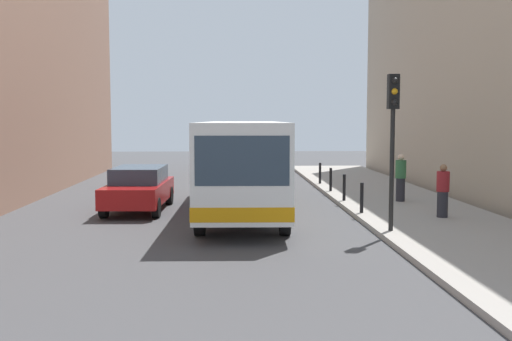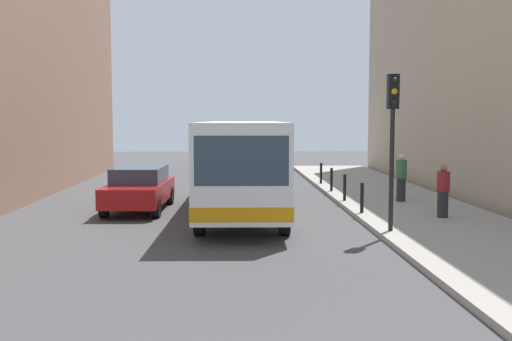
{
  "view_description": "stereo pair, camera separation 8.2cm",
  "coord_description": "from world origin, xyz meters",
  "px_view_note": "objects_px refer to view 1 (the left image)",
  "views": [
    {
      "loc": [
        -0.72,
        -17.51,
        3.09
      ],
      "look_at": [
        0.09,
        0.15,
        1.57
      ],
      "focal_mm": 41.97,
      "sensor_mm": 36.0,
      "label": 1
    },
    {
      "loc": [
        -0.64,
        -17.51,
        3.09
      ],
      "look_at": [
        0.09,
        0.15,
        1.57
      ],
      "focal_mm": 41.97,
      "sensor_mm": 36.0,
      "label": 2
    }
  ],
  "objects_px": {
    "bollard_far": "(331,179)",
    "bollard_farthest": "(320,173)",
    "bollard_near": "(362,198)",
    "bus": "(243,160)",
    "bollard_mid": "(344,187)",
    "pedestrian_mid_sidewalk": "(401,178)",
    "traffic_light": "(393,122)",
    "car_beside_bus": "(139,188)",
    "pedestrian_near_signal": "(443,191)"
  },
  "relations": [
    {
      "from": "pedestrian_near_signal",
      "to": "bollard_far",
      "type": "bearing_deg",
      "value": -127.29
    },
    {
      "from": "bollard_near",
      "to": "bollard_mid",
      "type": "xyz_separation_m",
      "value": [
        0.0,
        2.86,
        0.0
      ]
    },
    {
      "from": "bollard_far",
      "to": "bollard_farthest",
      "type": "height_order",
      "value": "same"
    },
    {
      "from": "traffic_light",
      "to": "bollard_near",
      "type": "bearing_deg",
      "value": 91.88
    },
    {
      "from": "bollard_near",
      "to": "traffic_light",
      "type": "bearing_deg",
      "value": -88.12
    },
    {
      "from": "bollard_near",
      "to": "pedestrian_mid_sidewalk",
      "type": "relative_size",
      "value": 0.56
    },
    {
      "from": "traffic_light",
      "to": "bollard_mid",
      "type": "bearing_deg",
      "value": 90.97
    },
    {
      "from": "bollard_far",
      "to": "pedestrian_near_signal",
      "type": "relative_size",
      "value": 0.59
    },
    {
      "from": "bus",
      "to": "car_beside_bus",
      "type": "distance_m",
      "value": 3.66
    },
    {
      "from": "traffic_light",
      "to": "bollard_far",
      "type": "bearing_deg",
      "value": 90.65
    },
    {
      "from": "bollard_far",
      "to": "pedestrian_mid_sidewalk",
      "type": "distance_m",
      "value": 3.74
    },
    {
      "from": "bus",
      "to": "pedestrian_mid_sidewalk",
      "type": "distance_m",
      "value": 5.87
    },
    {
      "from": "bus",
      "to": "pedestrian_mid_sidewalk",
      "type": "xyz_separation_m",
      "value": [
        5.69,
        1.28,
        -0.72
      ]
    },
    {
      "from": "traffic_light",
      "to": "car_beside_bus",
      "type": "bearing_deg",
      "value": 146.6
    },
    {
      "from": "car_beside_bus",
      "to": "traffic_light",
      "type": "xyz_separation_m",
      "value": [
        7.31,
        -4.82,
        2.22
      ]
    },
    {
      "from": "bus",
      "to": "bollard_mid",
      "type": "relative_size",
      "value": 11.67
    },
    {
      "from": "bus",
      "to": "pedestrian_near_signal",
      "type": "height_order",
      "value": "bus"
    },
    {
      "from": "car_beside_bus",
      "to": "bollard_near",
      "type": "height_order",
      "value": "car_beside_bus"
    },
    {
      "from": "traffic_light",
      "to": "pedestrian_mid_sidewalk",
      "type": "xyz_separation_m",
      "value": [
        1.88,
        5.62,
        -2.0
      ]
    },
    {
      "from": "bus",
      "to": "pedestrian_near_signal",
      "type": "distance_m",
      "value": 6.4
    },
    {
      "from": "traffic_light",
      "to": "bollard_near",
      "type": "relative_size",
      "value": 4.32
    },
    {
      "from": "bollard_near",
      "to": "bollard_mid",
      "type": "relative_size",
      "value": 1.0
    },
    {
      "from": "traffic_light",
      "to": "bollard_far",
      "type": "height_order",
      "value": "traffic_light"
    },
    {
      "from": "car_beside_bus",
      "to": "bollard_far",
      "type": "relative_size",
      "value": 4.7
    },
    {
      "from": "bus",
      "to": "pedestrian_mid_sidewalk",
      "type": "height_order",
      "value": "bus"
    },
    {
      "from": "bollard_far",
      "to": "bus",
      "type": "bearing_deg",
      "value": -129.95
    },
    {
      "from": "traffic_light",
      "to": "bollard_farthest",
      "type": "xyz_separation_m",
      "value": [
        -0.1,
        11.63,
        -2.38
      ]
    },
    {
      "from": "bollard_near",
      "to": "bollard_farthest",
      "type": "distance_m",
      "value": 8.59
    },
    {
      "from": "traffic_light",
      "to": "bus",
      "type": "bearing_deg",
      "value": 131.21
    },
    {
      "from": "bollard_near",
      "to": "bollard_far",
      "type": "xyz_separation_m",
      "value": [
        0.0,
        5.73,
        0.0
      ]
    },
    {
      "from": "pedestrian_mid_sidewalk",
      "to": "pedestrian_near_signal",
      "type": "bearing_deg",
      "value": -54.69
    },
    {
      "from": "car_beside_bus",
      "to": "bollard_near",
      "type": "bearing_deg",
      "value": 168.33
    },
    {
      "from": "bollard_mid",
      "to": "pedestrian_mid_sidewalk",
      "type": "xyz_separation_m",
      "value": [
        1.98,
        -0.28,
        0.38
      ]
    },
    {
      "from": "bollard_farthest",
      "to": "bollard_far",
      "type": "bearing_deg",
      "value": -90.0
    },
    {
      "from": "bollard_mid",
      "to": "bollard_farthest",
      "type": "height_order",
      "value": "same"
    },
    {
      "from": "bollard_farthest",
      "to": "pedestrian_near_signal",
      "type": "bearing_deg",
      "value": -76.85
    },
    {
      "from": "bollard_mid",
      "to": "bollard_far",
      "type": "height_order",
      "value": "same"
    },
    {
      "from": "car_beside_bus",
      "to": "bollard_near",
      "type": "relative_size",
      "value": 4.7
    },
    {
      "from": "traffic_light",
      "to": "pedestrian_mid_sidewalk",
      "type": "distance_m",
      "value": 6.26
    },
    {
      "from": "bus",
      "to": "car_beside_bus",
      "type": "xyz_separation_m",
      "value": [
        -3.5,
        0.47,
        -0.94
      ]
    },
    {
      "from": "bollard_near",
      "to": "bollard_mid",
      "type": "height_order",
      "value": "same"
    },
    {
      "from": "pedestrian_near_signal",
      "to": "pedestrian_mid_sidewalk",
      "type": "relative_size",
      "value": 0.94
    },
    {
      "from": "bollard_mid",
      "to": "bollard_far",
      "type": "distance_m",
      "value": 2.86
    },
    {
      "from": "bus",
      "to": "bollard_near",
      "type": "distance_m",
      "value": 4.08
    },
    {
      "from": "car_beside_bus",
      "to": "bollard_far",
      "type": "height_order",
      "value": "car_beside_bus"
    },
    {
      "from": "bollard_far",
      "to": "bollard_farthest",
      "type": "bearing_deg",
      "value": 90.0
    },
    {
      "from": "bollard_mid",
      "to": "bollard_far",
      "type": "xyz_separation_m",
      "value": [
        0.0,
        2.86,
        0.0
      ]
    },
    {
      "from": "car_beside_bus",
      "to": "pedestrian_mid_sidewalk",
      "type": "relative_size",
      "value": 2.62
    },
    {
      "from": "bollard_far",
      "to": "pedestrian_mid_sidewalk",
      "type": "height_order",
      "value": "pedestrian_mid_sidewalk"
    },
    {
      "from": "bollard_near",
      "to": "pedestrian_near_signal",
      "type": "distance_m",
      "value": 2.45
    }
  ]
}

